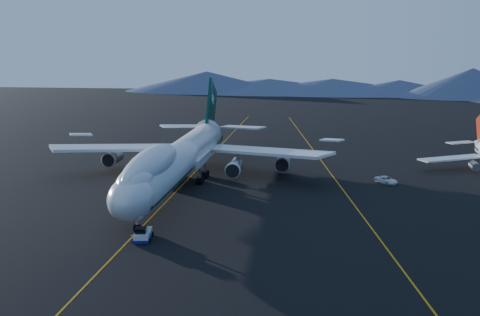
# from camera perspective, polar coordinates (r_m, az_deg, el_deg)

# --- Properties ---
(ground) EXTENTS (500.00, 500.00, 0.00)m
(ground) POSITION_cam_1_polar(r_m,az_deg,el_deg) (104.87, -6.31, -3.03)
(ground) COLOR black
(ground) RESTS_ON ground
(taxiway_line_main) EXTENTS (0.25, 220.00, 0.01)m
(taxiway_line_main) POSITION_cam_1_polar(r_m,az_deg,el_deg) (104.87, -6.31, -3.03)
(taxiway_line_main) COLOR #C6850B
(taxiway_line_main) RESTS_ON ground
(taxiway_line_side) EXTENTS (28.08, 198.09, 0.01)m
(taxiway_line_side) POSITION_cam_1_polar(r_m,az_deg,el_deg) (111.64, 10.10, -2.24)
(taxiway_line_side) COLOR #C6850B
(taxiway_line_side) RESTS_ON ground
(boeing_747) EXTENTS (59.62, 72.43, 19.37)m
(boeing_747) POSITION_cam_1_polar(r_m,az_deg,el_deg) (103.59, -6.37, 0.09)
(boeing_747) COLOR silver
(boeing_747) RESTS_ON ground
(pushback_tug) EXTENTS (3.01, 4.62, 1.89)m
(pushback_tug) POSITION_cam_1_polar(r_m,az_deg,el_deg) (77.10, -10.31, -8.12)
(pushback_tug) COLOR silver
(pushback_tug) RESTS_ON ground
(service_van) EXTENTS (4.82, 5.29, 1.37)m
(service_van) POSITION_cam_1_polar(r_m,az_deg,el_deg) (110.40, 15.35, -2.27)
(service_van) COLOR white
(service_van) RESTS_ON ground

